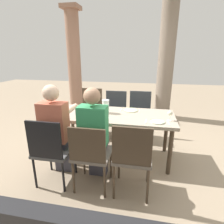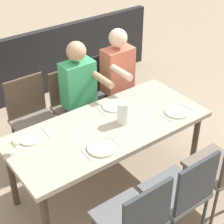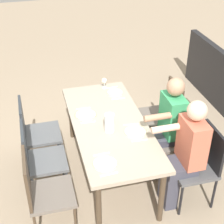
{
  "view_description": "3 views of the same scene",
  "coord_description": "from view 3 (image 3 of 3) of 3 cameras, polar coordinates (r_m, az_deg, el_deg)",
  "views": [
    {
      "loc": [
        0.48,
        -2.65,
        1.63
      ],
      "look_at": [
        -0.04,
        0.06,
        0.74
      ],
      "focal_mm": 29.42,
      "sensor_mm": 36.0,
      "label": 1
    },
    {
      "loc": [
        1.56,
        2.16,
        2.65
      ],
      "look_at": [
        -0.07,
        -0.03,
        0.83
      ],
      "focal_mm": 58.96,
      "sensor_mm": 36.0,
      "label": 2
    },
    {
      "loc": [
        -3.11,
        0.79,
        2.97
      ],
      "look_at": [
        0.14,
        -0.07,
        0.78
      ],
      "focal_mm": 56.06,
      "sensor_mm": 36.0,
      "label": 3
    }
  ],
  "objects": [
    {
      "name": "ground_plane",
      "position": [
        4.37,
        -0.37,
        -9.74
      ],
      "size": [
        16.0,
        16.0,
        0.0
      ],
      "primitive_type": "plane",
      "color": "gray"
    },
    {
      "name": "dining_table",
      "position": [
        3.95,
        -0.4,
        -2.68
      ],
      "size": [
        1.84,
        0.81,
        0.73
      ],
      "color": "tan",
      "rests_on": "ground"
    },
    {
      "name": "chair_west_north",
      "position": [
        3.47,
        -11.39,
        -12.36
      ],
      "size": [
        0.44,
        0.44,
        0.94
      ],
      "color": "#6A6158",
      "rests_on": "ground"
    },
    {
      "name": "chair_west_south",
      "position": [
        3.84,
        14.23,
        -7.88
      ],
      "size": [
        0.44,
        0.44,
        0.91
      ],
      "color": "#4F4F50",
      "rests_on": "ground"
    },
    {
      "name": "chair_mid_north",
      "position": [
        3.86,
        -11.99,
        -7.23
      ],
      "size": [
        0.44,
        0.44,
        0.9
      ],
      "color": "#5B5E61",
      "rests_on": "ground"
    },
    {
      "name": "chair_mid_south",
      "position": [
        4.19,
        11.04,
        -3.63
      ],
      "size": [
        0.44,
        0.44,
        0.87
      ],
      "color": "#6A6158",
      "rests_on": "ground"
    },
    {
      "name": "chair_east_north",
      "position": [
        4.24,
        -12.53,
        -2.95
      ],
      "size": [
        0.44,
        0.44,
        0.92
      ],
      "color": "#5B5E61",
      "rests_on": "ground"
    },
    {
      "name": "chair_east_south",
      "position": [
        4.53,
        8.61,
        0.21
      ],
      "size": [
        0.44,
        0.44,
        0.92
      ],
      "color": "#6A6158",
      "rests_on": "ground"
    },
    {
      "name": "diner_woman_green",
      "position": [
        3.66,
        11.78,
        -6.48
      ],
      "size": [
        0.35,
        0.49,
        1.28
      ],
      "color": "#3F3F4C",
      "rests_on": "ground"
    },
    {
      "name": "diner_man_white",
      "position": [
        4.02,
        8.84,
        -2.19
      ],
      "size": [
        0.35,
        0.49,
        1.26
      ],
      "color": "#3F3F4C",
      "rests_on": "ground"
    },
    {
      "name": "plate_0",
      "position": [
        3.37,
        -1.13,
        -8.37
      ],
      "size": [
        0.24,
        0.24,
        0.02
      ],
      "color": "white",
      "rests_on": "dining_table"
    },
    {
      "name": "fork_0",
      "position": [
        3.27,
        -0.49,
        -10.13
      ],
      "size": [
        0.03,
        0.17,
        0.01
      ],
      "primitive_type": "cube",
      "rotation": [
        0.0,
        0.0,
        0.07
      ],
      "color": "silver",
      "rests_on": "dining_table"
    },
    {
      "name": "spoon_0",
      "position": [
        3.48,
        -1.72,
        -6.87
      ],
      "size": [
        0.02,
        0.17,
        0.01
      ],
      "primitive_type": "cube",
      "rotation": [
        0.0,
        0.0,
        0.05
      ],
      "color": "silver",
      "rests_on": "dining_table"
    },
    {
      "name": "plate_1",
      "position": [
        3.78,
        3.8,
        -3.23
      ],
      "size": [
        0.24,
        0.24,
        0.02
      ],
      "color": "white",
      "rests_on": "dining_table"
    },
    {
      "name": "fork_1",
      "position": [
        3.67,
        4.52,
        -4.64
      ],
      "size": [
        0.02,
        0.17,
        0.01
      ],
      "primitive_type": "cube",
      "rotation": [
        0.0,
        0.0,
        -0.05
      ],
      "color": "silver",
      "rests_on": "dining_table"
    },
    {
      "name": "spoon_1",
      "position": [
        3.89,
        3.12,
        -2.04
      ],
      "size": [
        0.03,
        0.17,
        0.01
      ],
      "primitive_type": "cube",
      "rotation": [
        0.0,
        0.0,
        -0.07
      ],
      "color": "silver",
      "rests_on": "dining_table"
    },
    {
      "name": "plate_2",
      "position": [
        4.05,
        -4.31,
        -0.43
      ],
      "size": [
        0.25,
        0.25,
        0.02
      ],
      "color": "silver",
      "rests_on": "dining_table"
    },
    {
      "name": "fork_2",
      "position": [
        3.93,
        -3.89,
        -1.66
      ],
      "size": [
        0.02,
        0.17,
        0.01
      ],
      "primitive_type": "cube",
      "rotation": [
        0.0,
        0.0,
        -0.04
      ],
      "color": "silver",
      "rests_on": "dining_table"
    },
    {
      "name": "spoon_2",
      "position": [
        4.18,
        -4.7,
        0.6
      ],
      "size": [
        0.02,
        0.17,
        0.01
      ],
      "primitive_type": "cube",
      "rotation": [
        0.0,
        0.0,
        -0.05
      ],
      "color": "silver",
      "rests_on": "dining_table"
    },
    {
      "name": "plate_3",
      "position": [
        4.48,
        0.49,
        3.21
      ],
      "size": [
        0.21,
        0.21,
        0.02
      ],
      "color": "white",
      "rests_on": "dining_table"
    },
    {
      "name": "wine_glass_3",
      "position": [
        4.56,
        -1.28,
        5.09
      ],
      "size": [
        0.07,
        0.07,
        0.14
      ],
      "color": "white",
      "rests_on": "dining_table"
    },
    {
      "name": "fork_3",
      "position": [
        4.36,
        1.0,
        2.2
      ],
      "size": [
        0.02,
        0.17,
        0.01
      ],
      "primitive_type": "cube",
      "rotation": [
        0.0,
        0.0,
        -0.04
      ],
      "color": "silver",
      "rests_on": "dining_table"
    },
    {
      "name": "spoon_3",
      "position": [
        4.61,
        0.0,
        4.05
      ],
      "size": [
        0.04,
        0.17,
        0.01
      ],
      "primitive_type": "cube",
      "rotation": [
        0.0,
        0.0,
        0.12
      ],
      "color": "silver",
      "rests_on": "dining_table"
    },
    {
      "name": "water_pitcher",
      "position": [
        3.74,
        -0.41,
        -1.93
      ],
      "size": [
        0.11,
        0.11,
        0.21
      ],
      "color": "white",
      "rests_on": "dining_table"
    }
  ]
}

